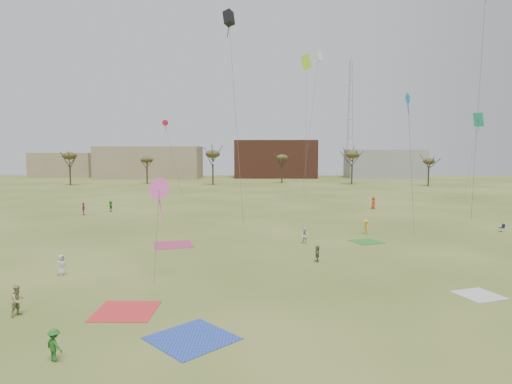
{
  "coord_description": "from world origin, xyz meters",
  "views": [
    {
      "loc": [
        0.47,
        -26.22,
        9.18
      ],
      "look_at": [
        0.0,
        12.0,
        5.5
      ],
      "focal_mm": 31.33,
      "sensor_mm": 36.0,
      "label": 1
    }
  ],
  "objects_px": {
    "camp_chair_right": "(501,229)",
    "radio_tower": "(350,119)",
    "flyer_near_left": "(62,265)",
    "flyer_near_center": "(54,345)"
  },
  "relations": [
    {
      "from": "flyer_near_left",
      "to": "radio_tower",
      "type": "xyz_separation_m",
      "value": [
        44.12,
        119.52,
        18.45
      ]
    },
    {
      "from": "flyer_near_left",
      "to": "flyer_near_center",
      "type": "height_order",
      "value": "flyer_near_left"
    },
    {
      "from": "flyer_near_center",
      "to": "camp_chair_right",
      "type": "height_order",
      "value": "flyer_near_center"
    },
    {
      "from": "flyer_near_left",
      "to": "camp_chair_right",
      "type": "bearing_deg",
      "value": -34.69
    },
    {
      "from": "camp_chair_right",
      "to": "radio_tower",
      "type": "height_order",
      "value": "radio_tower"
    },
    {
      "from": "camp_chair_right",
      "to": "radio_tower",
      "type": "distance_m",
      "value": 103.52
    },
    {
      "from": "flyer_near_center",
      "to": "camp_chair_right",
      "type": "xyz_separation_m",
      "value": [
        35.79,
        31.0,
        -0.47
      ]
    },
    {
      "from": "flyer_near_left",
      "to": "camp_chair_right",
      "type": "height_order",
      "value": "flyer_near_left"
    },
    {
      "from": "flyer_near_center",
      "to": "camp_chair_right",
      "type": "bearing_deg",
      "value": -108.71
    },
    {
      "from": "camp_chair_right",
      "to": "flyer_near_left",
      "type": "bearing_deg",
      "value": -72.47
    }
  ]
}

